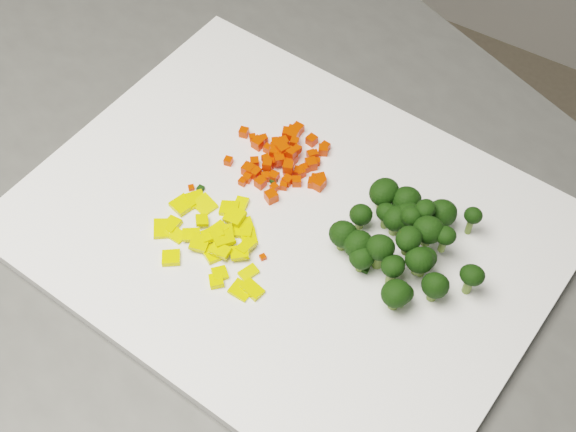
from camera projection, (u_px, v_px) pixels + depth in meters
The scene contains 137 objects.
counter_block at pixel (255, 402), 1.13m from camera, with size 1.00×0.70×0.90m, color #4C4C49.
cutting_board at pixel (288, 226), 0.75m from camera, with size 0.47×0.37×0.01m, color white.
carrot_pile at pixel (280, 148), 0.78m from camera, with size 0.11×0.11×0.03m, color red, non-canonical shape.
pepper_pile at pixel (221, 235), 0.72m from camera, with size 0.12×0.12×0.02m, color yellow, non-canonical shape.
broccoli_pile at pixel (415, 236), 0.70m from camera, with size 0.13×0.13×0.06m, color black, non-canonical shape.
carrot_cube_0 at pixel (293, 136), 0.79m from camera, with size 0.01×0.01×0.01m, color red.
carrot_cube_1 at pixel (292, 147), 0.79m from camera, with size 0.01×0.01×0.01m, color red.
carrot_cube_2 at pixel (313, 183), 0.76m from camera, with size 0.01×0.01×0.01m, color red.
carrot_cube_3 at pixel (319, 184), 0.76m from camera, with size 0.01×0.01×0.01m, color red.
carrot_cube_4 at pixel (293, 153), 0.78m from camera, with size 0.01×0.01×0.01m, color red.
carrot_cube_5 at pixel (274, 177), 0.77m from camera, with size 0.01×0.01×0.01m, color red.
carrot_cube_6 at pixel (291, 159), 0.78m from camera, with size 0.01×0.01×0.01m, color red.
carrot_cube_7 at pixel (271, 196), 0.75m from camera, with size 0.01×0.01×0.01m, color red.
carrot_cube_8 at pixel (283, 143), 0.79m from camera, with size 0.01×0.01×0.01m, color red.
carrot_cube_9 at pixel (317, 162), 0.78m from camera, with size 0.01×0.01×0.01m, color red.
carrot_cube_10 at pixel (325, 147), 0.79m from camera, with size 0.01×0.01×0.01m, color red.
carrot_cube_11 at pixel (282, 149), 0.78m from camera, with size 0.01×0.01×0.01m, color red.
carrot_cube_12 at pixel (253, 138), 0.80m from camera, with size 0.01×0.01×0.01m, color red.
carrot_cube_13 at pixel (274, 148), 0.78m from camera, with size 0.01×0.01×0.01m, color red.
carrot_cube_14 at pixel (228, 161), 0.78m from camera, with size 0.01×0.01×0.01m, color red.
carrot_cube_15 at pixel (295, 142), 0.78m from camera, with size 0.01×0.01×0.01m, color red.
carrot_cube_16 at pixel (248, 169), 0.78m from camera, with size 0.01×0.01×0.01m, color red.
carrot_cube_17 at pixel (243, 182), 0.77m from camera, with size 0.01×0.01×0.01m, color red.
carrot_cube_18 at pixel (260, 183), 0.76m from camera, with size 0.01×0.01×0.01m, color red.
carrot_cube_19 at pixel (299, 172), 0.77m from camera, with size 0.01×0.01×0.01m, color red.
carrot_cube_20 at pixel (294, 152), 0.78m from camera, with size 0.01×0.01×0.01m, color red.
carrot_cube_21 at pixel (283, 149), 0.78m from camera, with size 0.01×0.01×0.01m, color red.
carrot_cube_22 at pixel (297, 181), 0.77m from camera, with size 0.01×0.01×0.01m, color red.
carrot_cube_23 at pixel (311, 155), 0.79m from camera, with size 0.01×0.01×0.01m, color red.
carrot_cube_24 at pixel (267, 164), 0.77m from camera, with size 0.01×0.01×0.01m, color red.
carrot_cube_25 at pixel (248, 169), 0.77m from camera, with size 0.01×0.01×0.01m, color red.
carrot_cube_26 at pixel (319, 182), 0.77m from camera, with size 0.01×0.01×0.01m, color red.
carrot_cube_27 at pixel (288, 133), 0.80m from camera, with size 0.01×0.01×0.01m, color red.
carrot_cube_28 at pixel (255, 162), 0.78m from camera, with size 0.01×0.01×0.01m, color red.
carrot_cube_29 at pixel (255, 173), 0.77m from camera, with size 0.01×0.01×0.01m, color red.
carrot_cube_30 at pixel (287, 180), 0.77m from camera, with size 0.01×0.01×0.01m, color red.
carrot_cube_31 at pixel (301, 173), 0.77m from camera, with size 0.01×0.01×0.01m, color red.
carrot_cube_32 at pixel (292, 153), 0.77m from camera, with size 0.01×0.01×0.01m, color red.
carrot_cube_33 at pixel (275, 141), 0.79m from camera, with size 0.01×0.01×0.01m, color red.
carrot_cube_34 at pixel (287, 152), 0.78m from camera, with size 0.01×0.01×0.01m, color red.
carrot_cube_35 at pixel (280, 149), 0.78m from camera, with size 0.01×0.01×0.01m, color red.
carrot_cube_36 at pixel (273, 161), 0.78m from camera, with size 0.01×0.01×0.01m, color red.
carrot_cube_37 at pixel (264, 139), 0.80m from camera, with size 0.01×0.01×0.01m, color red.
carrot_cube_38 at pixel (283, 186), 0.76m from camera, with size 0.01×0.01×0.01m, color red.
carrot_cube_39 at pixel (312, 140), 0.80m from camera, with size 0.01×0.01×0.01m, color red.
carrot_cube_40 at pixel (247, 178), 0.77m from camera, with size 0.01×0.01×0.01m, color red.
carrot_cube_41 at pixel (266, 177), 0.77m from camera, with size 0.01×0.01×0.01m, color red.
carrot_cube_42 at pixel (258, 143), 0.79m from camera, with size 0.01×0.01×0.01m, color red.
carrot_cube_43 at pixel (288, 173), 0.77m from camera, with size 0.01×0.01×0.01m, color red.
carrot_cube_44 at pixel (293, 132), 0.80m from camera, with size 0.01×0.01×0.01m, color red.
carrot_cube_45 at pixel (288, 167), 0.77m from camera, with size 0.01×0.01×0.01m, color red.
carrot_cube_46 at pixel (288, 163), 0.77m from camera, with size 0.01×0.01×0.01m, color red.
carrot_cube_47 at pixel (304, 169), 0.78m from camera, with size 0.01×0.01×0.01m, color red.
carrot_cube_48 at pixel (315, 179), 0.77m from camera, with size 0.01×0.01×0.01m, color red.
carrot_cube_49 at pixel (266, 159), 0.77m from camera, with size 0.01×0.01×0.01m, color red.
carrot_cube_50 at pixel (297, 150), 0.78m from camera, with size 0.01×0.01×0.01m, color red.
carrot_cube_51 at pixel (314, 154), 0.79m from camera, with size 0.01×0.01×0.01m, color red.
carrot_cube_52 at pixel (276, 145), 0.78m from camera, with size 0.01×0.01×0.01m, color red.
carrot_cube_53 at pixel (311, 164), 0.78m from camera, with size 0.01×0.01×0.01m, color red.
carrot_cube_54 at pixel (275, 152), 0.78m from camera, with size 0.01×0.01×0.01m, color red.
carrot_cube_55 at pixel (268, 149), 0.79m from camera, with size 0.01×0.01×0.01m, color red.
carrot_cube_56 at pixel (254, 172), 0.77m from camera, with size 0.01×0.01×0.01m, color red.
carrot_cube_57 at pixel (320, 179), 0.77m from camera, with size 0.01×0.01×0.01m, color red.
carrot_cube_58 at pixel (279, 159), 0.77m from camera, with size 0.01×0.01×0.01m, color red.
carrot_cube_59 at pixel (323, 150), 0.79m from camera, with size 0.01×0.01×0.01m, color red.
carrot_cube_60 at pixel (298, 129), 0.80m from camera, with size 0.01×0.01×0.01m, color red.
carrot_cube_61 at pixel (244, 132), 0.80m from camera, with size 0.01×0.01×0.01m, color red.
carrot_cube_62 at pixel (287, 160), 0.78m from camera, with size 0.01×0.01×0.01m, color red.
carrot_cube_63 at pixel (274, 188), 0.76m from camera, with size 0.01×0.01×0.01m, color red.
carrot_cube_64 at pixel (283, 147), 0.78m from camera, with size 0.01×0.01×0.01m, color red.
pepper_chunk_0 at pixel (175, 234), 0.73m from camera, with size 0.02×0.01×0.00m, color yellow.
pepper_chunk_1 at pixel (241, 231), 0.73m from camera, with size 0.02×0.01×0.00m, color yellow.
pepper_chunk_2 at pixel (248, 237), 0.73m from camera, with size 0.02×0.01×0.00m, color yellow.
pepper_chunk_3 at pixel (196, 200), 0.76m from camera, with size 0.02×0.02×0.00m, color yellow.
pepper_chunk_4 at pixel (235, 216), 0.74m from camera, with size 0.02×0.02×0.00m, color yellow.
pepper_chunk_5 at pixel (229, 208), 0.75m from camera, with size 0.02×0.02×0.00m, color yellow.
pepper_chunk_6 at pixel (252, 289), 0.70m from camera, with size 0.02×0.01×0.00m, color yellow.
pepper_chunk_7 at pixel (191, 235), 0.73m from camera, with size 0.01×0.02×0.00m, color yellow.
pepper_chunk_8 at pixel (216, 281), 0.70m from camera, with size 0.01×0.01×0.00m, color yellow.
pepper_chunk_9 at pixel (205, 205), 0.75m from camera, with size 0.02×0.02×0.00m, color yellow.
pepper_chunk_10 at pixel (232, 213), 0.75m from camera, with size 0.02×0.01×0.00m, color yellow.
pepper_chunk_11 at pixel (246, 246), 0.72m from camera, with size 0.02×0.01×0.00m, color yellow.
pepper_chunk_12 at pixel (202, 220), 0.74m from camera, with size 0.01×0.01×0.00m, color yellow.
pepper_chunk_13 at pixel (226, 234), 0.73m from camera, with size 0.02×0.01×0.00m, color yellow.
pepper_chunk_14 at pixel (241, 290), 0.70m from camera, with size 0.02×0.02×0.00m, color yellow.
pepper_chunk_15 at pixel (247, 225), 0.74m from camera, with size 0.01×0.01×0.00m, color yellow.
pepper_chunk_16 at pixel (171, 225), 0.74m from camera, with size 0.01×0.02×0.00m, color yellow.
pepper_chunk_17 at pixel (213, 234), 0.73m from camera, with size 0.02×0.01×0.00m, color yellow.
pepper_chunk_18 at pixel (163, 226), 0.74m from camera, with size 0.02×0.01×0.00m, color yellow.
pepper_chunk_19 at pixel (249, 273), 0.71m from camera, with size 0.02×0.01×0.00m, color yellow.
pepper_chunk_20 at pixel (199, 243), 0.72m from camera, with size 0.02×0.02×0.00m, color yellow.
pepper_chunk_21 at pixel (182, 205), 0.75m from camera, with size 0.02×0.02×0.00m, color yellow.
pepper_chunk_22 at pixel (220, 274), 0.71m from camera, with size 0.01×0.01×0.00m, color yellow.
pepper_chunk_23 at pixel (220, 250), 0.71m from camera, with size 0.02×0.01×0.00m, color yellow.
pepper_chunk_24 at pixel (171, 258), 0.72m from camera, with size 0.02×0.02×0.00m, color yellow.
pepper_chunk_25 at pixel (218, 230), 0.73m from camera, with size 0.01×0.02×0.01m, color yellow.
pepper_chunk_26 at pixel (223, 238), 0.72m from camera, with size 0.02×0.02×0.00m, color yellow.
pepper_chunk_27 at pixel (211, 254), 0.72m from camera, with size 0.02×0.01×0.00m, color yellow.
pepper_chunk_28 at pixel (162, 229), 0.74m from camera, with size 0.02×0.01×0.01m, color yellow.
pepper_chunk_29 at pixel (240, 253), 0.72m from camera, with size 0.01×0.02×0.00m, color yellow.
pepper_chunk_30 at pixel (240, 206), 0.75m from camera, with size 0.02×0.01×0.00m, color yellow.
broccoli_floret_0 at pixel (361, 260), 0.70m from camera, with size 0.03×0.03×0.03m, color black, non-canonical shape.
broccoli_floret_1 at pixel (394, 269), 0.70m from camera, with size 0.02×0.02×0.03m, color black, non-canonical shape.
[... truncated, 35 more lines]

